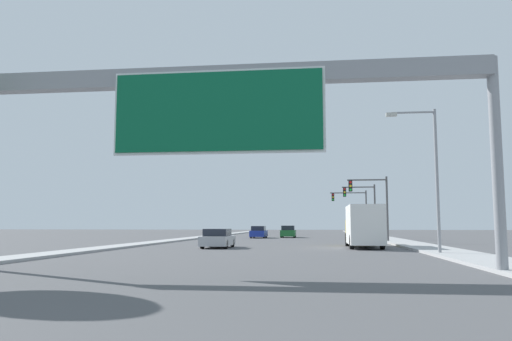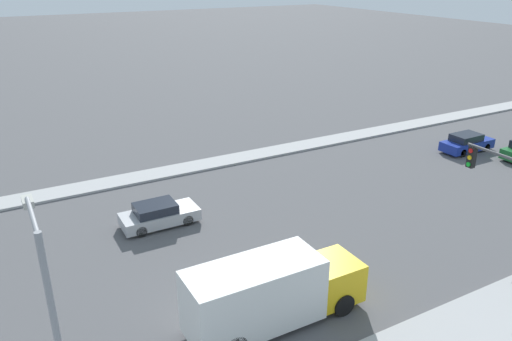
{
  "view_description": "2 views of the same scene",
  "coord_description": "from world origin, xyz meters",
  "px_view_note": "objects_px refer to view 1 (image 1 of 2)",
  "views": [
    {
      "loc": [
        3.63,
        -0.27,
        1.71
      ],
      "look_at": [
        0.0,
        29.61,
        4.95
      ],
      "focal_mm": 35.0,
      "sensor_mm": 36.0,
      "label": 1
    },
    {
      "loc": [
        21.48,
        28.08,
        13.8
      ],
      "look_at": [
        -1.21,
        40.6,
        3.19
      ],
      "focal_mm": 35.0,
      "sensor_mm": 36.0,
      "label": 2
    }
  ],
  "objects_px": {
    "sign_gantry": "(219,101)",
    "street_lamp_right": "(430,167)",
    "car_far_center": "(218,239)",
    "car_far_left": "(288,232)",
    "traffic_light_far_intersection": "(354,205)",
    "traffic_light_near_intersection": "(374,198)",
    "car_mid_right": "(259,232)",
    "traffic_light_mid_block": "(364,203)",
    "truck_box_primary": "(364,226)"
  },
  "relations": [
    {
      "from": "sign_gantry",
      "to": "street_lamp_right",
      "type": "xyz_separation_m",
      "value": [
        9.99,
        10.65,
        -1.44
      ]
    },
    {
      "from": "car_far_center",
      "to": "car_far_left",
      "type": "bearing_deg",
      "value": 82.96
    },
    {
      "from": "car_far_left",
      "to": "street_lamp_right",
      "type": "distance_m",
      "value": 36.92
    },
    {
      "from": "car_far_left",
      "to": "traffic_light_far_intersection",
      "type": "xyz_separation_m",
      "value": [
        8.69,
        4.17,
        3.51
      ]
    },
    {
      "from": "traffic_light_near_intersection",
      "to": "traffic_light_far_intersection",
      "type": "xyz_separation_m",
      "value": [
        -0.39,
        20.0,
        0.09
      ]
    },
    {
      "from": "car_mid_right",
      "to": "traffic_light_mid_block",
      "type": "height_order",
      "value": "traffic_light_mid_block"
    },
    {
      "from": "car_mid_right",
      "to": "traffic_light_far_intersection",
      "type": "distance_m",
      "value": 14.39
    },
    {
      "from": "car_far_center",
      "to": "traffic_light_mid_block",
      "type": "xyz_separation_m",
      "value": [
        12.59,
        22.51,
        3.51
      ]
    },
    {
      "from": "truck_box_primary",
      "to": "traffic_light_far_intersection",
      "type": "distance_m",
      "value": 31.44
    },
    {
      "from": "car_far_center",
      "to": "truck_box_primary",
      "type": "height_order",
      "value": "truck_box_primary"
    },
    {
      "from": "traffic_light_near_intersection",
      "to": "traffic_light_far_intersection",
      "type": "distance_m",
      "value": 20.0
    },
    {
      "from": "street_lamp_right",
      "to": "traffic_light_far_intersection",
      "type": "bearing_deg",
      "value": 91.88
    },
    {
      "from": "traffic_light_near_intersection",
      "to": "traffic_light_far_intersection",
      "type": "height_order",
      "value": "same"
    },
    {
      "from": "car_mid_right",
      "to": "traffic_light_near_intersection",
      "type": "relative_size",
      "value": 0.72
    },
    {
      "from": "traffic_light_mid_block",
      "to": "car_far_left",
      "type": "bearing_deg",
      "value": 147.3
    },
    {
      "from": "sign_gantry",
      "to": "truck_box_primary",
      "type": "bearing_deg",
      "value": 69.61
    },
    {
      "from": "traffic_light_mid_block",
      "to": "street_lamp_right",
      "type": "xyz_separation_m",
      "value": [
        0.9,
        -29.46,
        0.74
      ]
    },
    {
      "from": "traffic_light_near_intersection",
      "to": "traffic_light_far_intersection",
      "type": "bearing_deg",
      "value": 91.13
    },
    {
      "from": "car_far_left",
      "to": "street_lamp_right",
      "type": "height_order",
      "value": "street_lamp_right"
    },
    {
      "from": "car_far_left",
      "to": "truck_box_primary",
      "type": "relative_size",
      "value": 0.55
    },
    {
      "from": "traffic_light_far_intersection",
      "to": "street_lamp_right",
      "type": "relative_size",
      "value": 0.76
    },
    {
      "from": "car_far_center",
      "to": "truck_box_primary",
      "type": "distance_m",
      "value": 10.61
    },
    {
      "from": "truck_box_primary",
      "to": "traffic_light_near_intersection",
      "type": "height_order",
      "value": "traffic_light_near_intersection"
    },
    {
      "from": "car_far_left",
      "to": "sign_gantry",
      "type": "bearing_deg",
      "value": -90.0
    },
    {
      "from": "car_far_left",
      "to": "truck_box_primary",
      "type": "bearing_deg",
      "value": -75.52
    },
    {
      "from": "car_far_center",
      "to": "truck_box_primary",
      "type": "relative_size",
      "value": 0.57
    },
    {
      "from": "traffic_light_mid_block",
      "to": "street_lamp_right",
      "type": "bearing_deg",
      "value": -88.25
    },
    {
      "from": "traffic_light_near_intersection",
      "to": "traffic_light_far_intersection",
      "type": "relative_size",
      "value": 1.0
    },
    {
      "from": "sign_gantry",
      "to": "car_far_left",
      "type": "xyz_separation_m",
      "value": [
        0.0,
        45.95,
        -5.62
      ]
    },
    {
      "from": "car_far_center",
      "to": "traffic_light_mid_block",
      "type": "height_order",
      "value": "traffic_light_mid_block"
    },
    {
      "from": "car_far_left",
      "to": "traffic_light_near_intersection",
      "type": "distance_m",
      "value": 18.57
    },
    {
      "from": "sign_gantry",
      "to": "traffic_light_far_intersection",
      "type": "relative_size",
      "value": 3.27
    },
    {
      "from": "street_lamp_right",
      "to": "traffic_light_mid_block",
      "type": "bearing_deg",
      "value": 91.75
    },
    {
      "from": "truck_box_primary",
      "to": "traffic_light_far_intersection",
      "type": "relative_size",
      "value": 1.25
    },
    {
      "from": "car_mid_right",
      "to": "street_lamp_right",
      "type": "xyz_separation_m",
      "value": [
        13.49,
        -32.68,
        4.21
      ]
    },
    {
      "from": "sign_gantry",
      "to": "truck_box_primary",
      "type": "relative_size",
      "value": 2.62
    },
    {
      "from": "street_lamp_right",
      "to": "car_mid_right",
      "type": "bearing_deg",
      "value": 112.43
    },
    {
      "from": "car_mid_right",
      "to": "car_far_left",
      "type": "distance_m",
      "value": 4.37
    },
    {
      "from": "sign_gantry",
      "to": "street_lamp_right",
      "type": "relative_size",
      "value": 2.47
    },
    {
      "from": "car_far_left",
      "to": "traffic_light_mid_block",
      "type": "height_order",
      "value": "traffic_light_mid_block"
    },
    {
      "from": "car_far_center",
      "to": "street_lamp_right",
      "type": "height_order",
      "value": "street_lamp_right"
    },
    {
      "from": "car_far_center",
      "to": "street_lamp_right",
      "type": "relative_size",
      "value": 0.53
    },
    {
      "from": "car_far_center",
      "to": "sign_gantry",
      "type": "bearing_deg",
      "value": -78.76
    },
    {
      "from": "car_mid_right",
      "to": "traffic_light_far_intersection",
      "type": "xyz_separation_m",
      "value": [
        12.19,
        6.78,
        3.53
      ]
    },
    {
      "from": "sign_gantry",
      "to": "traffic_light_far_intersection",
      "type": "xyz_separation_m",
      "value": [
        8.69,
        50.11,
        -2.11
      ]
    },
    {
      "from": "car_mid_right",
      "to": "traffic_light_far_intersection",
      "type": "relative_size",
      "value": 0.72
    },
    {
      "from": "traffic_light_mid_block",
      "to": "street_lamp_right",
      "type": "height_order",
      "value": "street_lamp_right"
    },
    {
      "from": "traffic_light_mid_block",
      "to": "car_far_center",
      "type": "bearing_deg",
      "value": -119.22
    },
    {
      "from": "car_far_left",
      "to": "traffic_light_mid_block",
      "type": "bearing_deg",
      "value": -32.7
    },
    {
      "from": "car_mid_right",
      "to": "truck_box_primary",
      "type": "relative_size",
      "value": 0.58
    }
  ]
}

